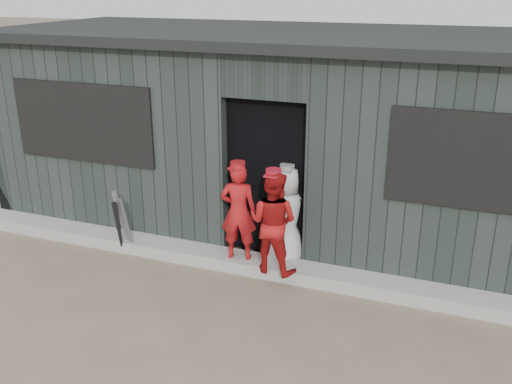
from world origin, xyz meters
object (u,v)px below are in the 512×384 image
at_px(bat_left, 122,221).
at_px(dugout, 300,132).
at_px(player_grey_back, 286,217).
at_px(bat_mid, 127,226).
at_px(player_red_right, 273,222).
at_px(bat_right, 119,228).
at_px(player_red_left, 238,212).

height_order(bat_left, dugout, dugout).
relative_size(bat_left, dugout, 0.10).
relative_size(bat_left, player_grey_back, 0.69).
xyz_separation_m(bat_left, player_grey_back, (2.00, 0.42, 0.19)).
height_order(bat_mid, player_red_right, player_red_right).
distance_m(bat_right, player_grey_back, 2.07).
height_order(bat_right, player_red_right, player_red_right).
bearing_deg(bat_left, dugout, 46.35).
relative_size(bat_mid, bat_right, 1.02).
xyz_separation_m(bat_right, dugout, (1.72, 1.92, 0.91)).
distance_m(bat_right, dugout, 2.74).
height_order(player_red_left, dugout, dugout).
relative_size(bat_mid, dugout, 0.09).
bearing_deg(dugout, bat_mid, -131.58).
bearing_deg(dugout, bat_right, -131.78).
distance_m(player_red_left, dugout, 1.81).
relative_size(player_red_right, player_grey_back, 0.95).
height_order(player_red_left, player_grey_back, player_red_left).
relative_size(bat_left, bat_mid, 1.10).
bearing_deg(player_red_right, bat_right, 7.84).
xyz_separation_m(bat_mid, dugout, (1.65, 1.85, 0.90)).
bearing_deg(player_grey_back, bat_mid, -10.37).
relative_size(bat_right, player_red_right, 0.65).
xyz_separation_m(bat_mid, player_red_left, (1.43, 0.15, 0.34)).
distance_m(player_red_right, player_grey_back, 0.48).
xyz_separation_m(bat_left, player_red_left, (1.52, 0.11, 0.30)).
height_order(bat_right, dugout, dugout).
height_order(bat_left, player_grey_back, player_grey_back).
xyz_separation_m(bat_mid, player_grey_back, (1.91, 0.45, 0.23)).
height_order(player_red_right, player_grey_back, player_red_right).
distance_m(bat_left, player_red_left, 1.55).
xyz_separation_m(player_red_left, player_red_right, (0.48, -0.16, 0.01)).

